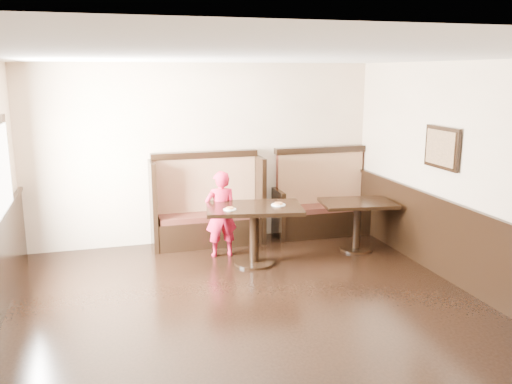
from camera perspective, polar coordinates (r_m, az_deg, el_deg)
name	(u,v)px	position (r m, az deg, el deg)	size (l,w,h in m)	color
ground	(271,338)	(5.74, 1.58, -15.14)	(7.00, 7.00, 0.00)	black
room_shell	(235,270)	(5.64, -2.18, -8.22)	(7.00, 7.00, 7.00)	beige
booth_main	(207,211)	(8.55, -5.15, -1.98)	(1.75, 0.72, 1.45)	black
booth_neighbor	(322,205)	(9.12, 6.96, -1.40)	(1.65, 0.72, 1.45)	black
table_main	(254,220)	(7.57, -0.19, -2.95)	(1.45, 1.06, 0.84)	black
table_neighbor	(357,214)	(8.35, 10.61, -2.26)	(1.18, 0.87, 0.75)	black
child	(221,214)	(7.91, -3.72, -2.32)	(0.47, 0.31, 1.28)	red
pizza_plate_left	(230,209)	(7.34, -2.78, -1.77)	(0.18, 0.18, 0.03)	white
pizza_plate_right	(278,204)	(7.58, 2.37, -1.30)	(0.20, 0.20, 0.04)	white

